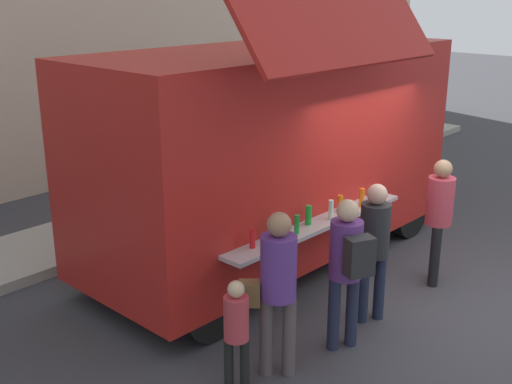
{
  "coord_description": "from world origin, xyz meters",
  "views": [
    {
      "loc": [
        -7.1,
        -3.19,
        3.82
      ],
      "look_at": [
        -1.35,
        2.03,
        1.3
      ],
      "focal_mm": 44.8,
      "sensor_mm": 36.0,
      "label": 1
    }
  ],
  "objects_px": {
    "customer_front_ordering": "(374,241)",
    "customer_extra_browsing": "(439,211)",
    "customer_mid_with_backpack": "(347,261)",
    "food_truck_main": "(275,149)",
    "trash_bin": "(322,146)",
    "customer_rear_waiting": "(277,281)",
    "child_near_queue": "(236,327)"
  },
  "relations": [
    {
      "from": "customer_front_ordering",
      "to": "customer_mid_with_backpack",
      "type": "relative_size",
      "value": 0.99
    },
    {
      "from": "food_truck_main",
      "to": "child_near_queue",
      "type": "xyz_separation_m",
      "value": [
        -2.69,
        -1.84,
        -0.94
      ]
    },
    {
      "from": "customer_rear_waiting",
      "to": "trash_bin",
      "type": "bearing_deg",
      "value": -10.02
    },
    {
      "from": "customer_mid_with_backpack",
      "to": "child_near_queue",
      "type": "distance_m",
      "value": 1.44
    },
    {
      "from": "customer_mid_with_backpack",
      "to": "customer_extra_browsing",
      "type": "xyz_separation_m",
      "value": [
        2.18,
        0.06,
        -0.03
      ]
    },
    {
      "from": "customer_extra_browsing",
      "to": "trash_bin",
      "type": "bearing_deg",
      "value": -61.96
    },
    {
      "from": "customer_mid_with_backpack",
      "to": "child_near_queue",
      "type": "height_order",
      "value": "customer_mid_with_backpack"
    },
    {
      "from": "customer_front_ordering",
      "to": "customer_extra_browsing",
      "type": "xyz_separation_m",
      "value": [
        1.44,
        -0.08,
        0.0
      ]
    },
    {
      "from": "food_truck_main",
      "to": "child_near_queue",
      "type": "bearing_deg",
      "value": -144.79
    },
    {
      "from": "customer_rear_waiting",
      "to": "customer_mid_with_backpack",
      "type": "bearing_deg",
      "value": -58.54
    },
    {
      "from": "food_truck_main",
      "to": "customer_extra_browsing",
      "type": "xyz_separation_m",
      "value": [
        0.85,
        -2.1,
        -0.63
      ]
    },
    {
      "from": "customer_front_ordering",
      "to": "customer_rear_waiting",
      "type": "height_order",
      "value": "customer_rear_waiting"
    },
    {
      "from": "trash_bin",
      "to": "customer_front_ordering",
      "type": "height_order",
      "value": "customer_front_ordering"
    },
    {
      "from": "customer_front_ordering",
      "to": "customer_extra_browsing",
      "type": "height_order",
      "value": "customer_extra_browsing"
    },
    {
      "from": "child_near_queue",
      "to": "food_truck_main",
      "type": "bearing_deg",
      "value": -0.35
    },
    {
      "from": "food_truck_main",
      "to": "trash_bin",
      "type": "bearing_deg",
      "value": 29.28
    },
    {
      "from": "food_truck_main",
      "to": "customer_rear_waiting",
      "type": "bearing_deg",
      "value": -138.01
    },
    {
      "from": "trash_bin",
      "to": "customer_rear_waiting",
      "type": "distance_m",
      "value": 7.77
    },
    {
      "from": "customer_front_ordering",
      "to": "customer_mid_with_backpack",
      "type": "bearing_deg",
      "value": 125.88
    },
    {
      "from": "customer_mid_with_backpack",
      "to": "customer_front_ordering",
      "type": "bearing_deg",
      "value": -54.53
    },
    {
      "from": "food_truck_main",
      "to": "customer_mid_with_backpack",
      "type": "height_order",
      "value": "food_truck_main"
    },
    {
      "from": "trash_bin",
      "to": "child_near_queue",
      "type": "distance_m",
      "value": 8.13
    },
    {
      "from": "customer_rear_waiting",
      "to": "child_near_queue",
      "type": "relative_size",
      "value": 1.47
    },
    {
      "from": "trash_bin",
      "to": "child_near_queue",
      "type": "relative_size",
      "value": 0.88
    },
    {
      "from": "trash_bin",
      "to": "customer_rear_waiting",
      "type": "xyz_separation_m",
      "value": [
        -6.49,
        -4.24,
        0.52
      ]
    },
    {
      "from": "customer_front_ordering",
      "to": "customer_mid_with_backpack",
      "type": "xyz_separation_m",
      "value": [
        -0.74,
        -0.13,
        0.04
      ]
    },
    {
      "from": "trash_bin",
      "to": "customer_front_ordering",
      "type": "distance_m",
      "value": 6.55
    },
    {
      "from": "customer_rear_waiting",
      "to": "customer_extra_browsing",
      "type": "relative_size",
      "value": 1.03
    },
    {
      "from": "food_truck_main",
      "to": "customer_front_ordering",
      "type": "bearing_deg",
      "value": -105.36
    },
    {
      "from": "customer_extra_browsing",
      "to": "child_near_queue",
      "type": "bearing_deg",
      "value": 61.63
    },
    {
      "from": "trash_bin",
      "to": "customer_rear_waiting",
      "type": "height_order",
      "value": "customer_rear_waiting"
    },
    {
      "from": "food_truck_main",
      "to": "customer_front_ordering",
      "type": "xyz_separation_m",
      "value": [
        -0.59,
        -2.03,
        -0.64
      ]
    }
  ]
}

